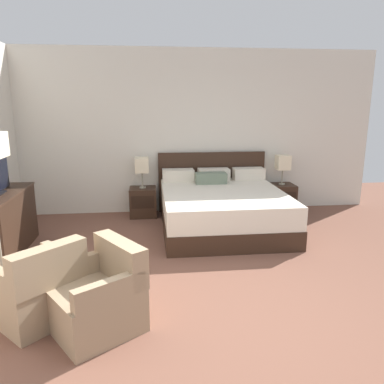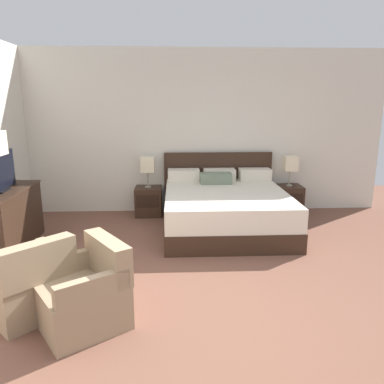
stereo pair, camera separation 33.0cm
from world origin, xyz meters
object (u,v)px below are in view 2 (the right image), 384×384
(nightstand_left, at_px, (149,201))
(armchair_by_window, at_px, (29,285))
(table_lamp_right, at_px, (290,164))
(bed, at_px, (225,208))
(table_lamp_left, at_px, (148,165))
(nightstand_right, at_px, (288,199))
(dresser, at_px, (6,219))
(armchair_companion, at_px, (86,294))

(nightstand_left, xyz_separation_m, armchair_by_window, (-0.91, -3.13, 0.03))
(nightstand_left, xyz_separation_m, table_lamp_right, (2.49, 0.00, 0.64))
(bed, bearing_deg, table_lamp_left, 147.89)
(nightstand_left, relative_size, armchair_by_window, 0.52)
(bed, xyz_separation_m, table_lamp_left, (-1.24, 0.78, 0.56))
(nightstand_right, relative_size, dresser, 0.37)
(bed, xyz_separation_m, nightstand_left, (-1.24, 0.78, -0.08))
(nightstand_left, height_order, nightstand_right, same)
(nightstand_left, distance_m, table_lamp_right, 2.57)
(table_lamp_right, xyz_separation_m, dresser, (-4.30, -1.48, -0.48))
(nightstand_right, bearing_deg, table_lamp_left, 179.97)
(dresser, height_order, armchair_by_window, dresser)
(nightstand_right, bearing_deg, dresser, -161.09)
(bed, height_order, dresser, bed)
(nightstand_right, relative_size, armchair_companion, 0.53)
(nightstand_right, height_order, armchair_companion, armchair_companion)
(armchair_by_window, bearing_deg, table_lamp_left, 73.83)
(nightstand_right, relative_size, table_lamp_left, 0.95)
(nightstand_left, bearing_deg, nightstand_right, 0.00)
(nightstand_left, relative_size, armchair_companion, 0.53)
(nightstand_right, bearing_deg, nightstand_left, 180.00)
(table_lamp_left, distance_m, table_lamp_right, 2.49)
(nightstand_right, height_order, armchair_by_window, armchair_by_window)
(table_lamp_left, bearing_deg, nightstand_right, -0.03)
(table_lamp_left, bearing_deg, nightstand_left, -90.00)
(table_lamp_left, bearing_deg, armchair_companion, -95.82)
(table_lamp_right, bearing_deg, dresser, -161.08)
(bed, bearing_deg, nightstand_right, 32.04)
(table_lamp_left, relative_size, armchair_companion, 0.56)
(table_lamp_right, distance_m, armchair_companion, 4.42)
(table_lamp_right, bearing_deg, nightstand_left, -179.97)
(bed, relative_size, nightstand_right, 4.27)
(bed, relative_size, dresser, 1.58)
(nightstand_right, height_order, dresser, dresser)
(nightstand_right, xyz_separation_m, dresser, (-4.30, -1.47, 0.17))
(table_lamp_right, bearing_deg, armchair_companion, -130.33)
(nightstand_left, height_order, armchair_companion, armchair_companion)
(nightstand_left, relative_size, nightstand_right, 1.00)
(table_lamp_right, distance_m, dresser, 4.57)
(nightstand_right, distance_m, table_lamp_left, 2.57)
(dresser, bearing_deg, nightstand_right, 18.91)
(dresser, xyz_separation_m, armchair_companion, (1.47, -1.86, -0.13))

